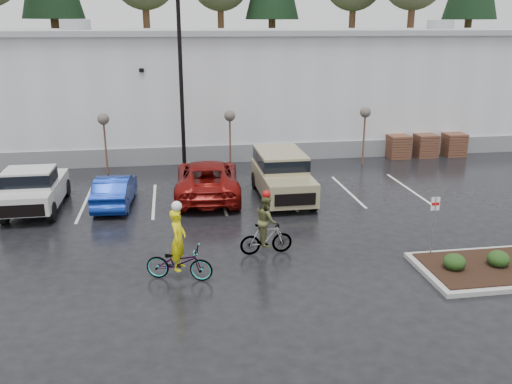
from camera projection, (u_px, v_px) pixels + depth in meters
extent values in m
plane|color=black|center=(322.00, 269.00, 17.45)|extent=(120.00, 120.00, 0.00)
cube|color=silver|center=(237.00, 85.00, 37.15)|extent=(60.00, 15.00, 7.00)
cube|color=slate|center=(254.00, 153.00, 30.92)|extent=(60.00, 0.12, 1.00)
cube|color=#999B9E|center=(236.00, 32.00, 36.09)|extent=(60.50, 15.50, 0.30)
cube|color=#243E19|center=(211.00, 67.00, 58.98)|extent=(80.00, 25.00, 6.00)
cylinder|color=black|center=(181.00, 88.00, 26.82)|extent=(0.20, 0.20, 9.00)
cylinder|color=#47291C|center=(106.00, 148.00, 28.09)|extent=(0.10, 0.10, 2.80)
sphere|color=#504740|center=(103.00, 119.00, 27.64)|extent=(0.60, 0.60, 0.60)
cylinder|color=#47291C|center=(230.00, 144.00, 29.06)|extent=(0.10, 0.10, 2.80)
sphere|color=#504740|center=(230.00, 116.00, 28.61)|extent=(0.60, 0.60, 0.60)
cylinder|color=#47291C|center=(364.00, 139.00, 30.18)|extent=(0.10, 0.10, 2.80)
sphere|color=#504740|center=(365.00, 112.00, 29.74)|extent=(0.60, 0.60, 0.60)
cube|color=#47291C|center=(398.00, 146.00, 31.72)|extent=(1.20, 1.20, 1.35)
cube|color=#47291C|center=(425.00, 145.00, 31.97)|extent=(1.20, 1.20, 1.35)
cube|color=#47291C|center=(454.00, 144.00, 32.24)|extent=(1.20, 1.20, 1.35)
ellipsoid|color=black|center=(454.00, 262.00, 16.98)|extent=(0.70, 0.70, 0.52)
ellipsoid|color=black|center=(498.00, 259.00, 17.20)|extent=(0.70, 0.70, 0.52)
cylinder|color=gray|center=(433.00, 228.00, 17.88)|extent=(0.05, 0.05, 2.20)
cube|color=white|center=(435.00, 204.00, 17.62)|extent=(0.30, 0.02, 0.45)
cube|color=red|center=(436.00, 204.00, 17.61)|extent=(0.26, 0.02, 0.10)
imported|color=navy|center=(115.00, 190.00, 23.39)|extent=(1.69, 4.21, 1.36)
imported|color=maroon|center=(207.00, 179.00, 24.55)|extent=(3.17, 6.20, 1.68)
imported|color=#3F3F44|center=(179.00, 263.00, 16.61)|extent=(2.21, 1.31, 1.10)
imported|color=#D5CB0B|center=(178.00, 240.00, 16.38)|extent=(0.65, 0.81, 1.92)
sphere|color=silver|center=(177.00, 206.00, 16.06)|extent=(0.32, 0.32, 0.32)
imported|color=#3F3F44|center=(266.00, 239.00, 18.46)|extent=(1.78, 0.62, 1.09)
imported|color=#4D4F2A|center=(266.00, 220.00, 18.27)|extent=(0.51, 0.86, 1.72)
sphere|color=#990C0C|center=(266.00, 194.00, 17.99)|extent=(0.28, 0.28, 0.28)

